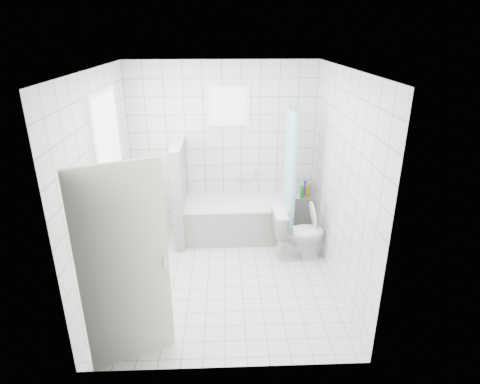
{
  "coord_description": "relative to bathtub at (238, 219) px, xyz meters",
  "views": [
    {
      "loc": [
        0.02,
        -4.41,
        2.99
      ],
      "look_at": [
        0.21,
        0.35,
        1.05
      ],
      "focal_mm": 30.0,
      "sensor_mm": 36.0,
      "label": 1
    }
  ],
  "objects": [
    {
      "name": "shower_curtain",
      "position": [
        0.73,
        -0.15,
        0.81
      ],
      "size": [
        0.14,
        0.48,
        1.78
      ],
      "primitive_type": null,
      "color": "#4CC9DF",
      "rests_on": "curtain_rod"
    },
    {
      "name": "ceiling",
      "position": [
        -0.22,
        -1.12,
        2.31
      ],
      "size": [
        3.0,
        3.0,
        0.0
      ],
      "primitive_type": "plane",
      "rotation": [
        3.14,
        0.0,
        0.0
      ],
      "color": "white",
      "rests_on": "ground"
    },
    {
      "name": "wall_left",
      "position": [
        -1.62,
        -1.12,
        1.01
      ],
      "size": [
        0.02,
        3.0,
        2.6
      ],
      "primitive_type": "cube",
      "color": "white",
      "rests_on": "ground"
    },
    {
      "name": "tiled_ledge",
      "position": [
        1.05,
        0.26,
        -0.02
      ],
      "size": [
        0.4,
        0.24,
        0.55
      ],
      "primitive_type": "cube",
      "color": "white",
      "rests_on": "ground"
    },
    {
      "name": "window_back",
      "position": [
        -0.12,
        0.33,
        1.66
      ],
      "size": [
        0.5,
        0.01,
        0.5
      ],
      "primitive_type": "cube",
      "color": "white",
      "rests_on": "wall_back"
    },
    {
      "name": "partition_wall",
      "position": [
        -0.86,
        -0.05,
        0.46
      ],
      "size": [
        0.15,
        0.85,
        1.5
      ],
      "primitive_type": "cube",
      "color": "white",
      "rests_on": "ground"
    },
    {
      "name": "wall_back",
      "position": [
        -0.22,
        0.38,
        1.01
      ],
      "size": [
        2.8,
        0.02,
        2.6
      ],
      "primitive_type": "cube",
      "color": "white",
      "rests_on": "ground"
    },
    {
      "name": "bathtub",
      "position": [
        0.0,
        0.0,
        0.0
      ],
      "size": [
        1.59,
        0.77,
        0.58
      ],
      "color": "white",
      "rests_on": "ground"
    },
    {
      "name": "door",
      "position": [
        -1.1,
        -2.44,
        0.71
      ],
      "size": [
        0.75,
        0.36,
        2.0
      ],
      "primitive_type": "cube",
      "rotation": [
        0.0,
        0.0,
        -1.15
      ],
      "color": "silver",
      "rests_on": "ground"
    },
    {
      "name": "wall_right",
      "position": [
        1.18,
        -1.12,
        1.01
      ],
      "size": [
        0.02,
        3.0,
        2.6
      ],
      "primitive_type": "cube",
      "color": "white",
      "rests_on": "ground"
    },
    {
      "name": "wall_front",
      "position": [
        -0.22,
        -2.62,
        1.01
      ],
      "size": [
        2.8,
        0.02,
        2.6
      ],
      "primitive_type": "cube",
      "color": "white",
      "rests_on": "ground"
    },
    {
      "name": "curtain_rod",
      "position": [
        0.73,
        -0.02,
        1.71
      ],
      "size": [
        0.02,
        0.8,
        0.02
      ],
      "primitive_type": "cylinder",
      "rotation": [
        1.57,
        0.0,
        0.0
      ],
      "color": "silver",
      "rests_on": "wall_back"
    },
    {
      "name": "toilet",
      "position": [
        0.81,
        -0.67,
        0.08
      ],
      "size": [
        0.75,
        0.47,
        0.74
      ],
      "primitive_type": "imported",
      "rotation": [
        0.0,
        0.0,
        1.65
      ],
      "color": "white",
      "rests_on": "ground"
    },
    {
      "name": "sill_bottles",
      "position": [
        -1.52,
        -0.96,
        0.73
      ],
      "size": [
        0.15,
        0.79,
        0.31
      ],
      "color": "#38FAFF",
      "rests_on": "window_sill"
    },
    {
      "name": "tub_faucet",
      "position": [
        0.1,
        0.34,
        0.56
      ],
      "size": [
        0.18,
        0.06,
        0.06
      ],
      "primitive_type": "cube",
      "color": "silver",
      "rests_on": "wall_back"
    },
    {
      "name": "ledge_bottles",
      "position": [
        1.06,
        0.21,
        0.37
      ],
      "size": [
        0.14,
        0.17,
        0.25
      ],
      "color": "#251CE4",
      "rests_on": "tiled_ledge"
    },
    {
      "name": "window_left",
      "position": [
        -1.57,
        -0.82,
        1.31
      ],
      "size": [
        0.01,
        0.9,
        1.4
      ],
      "primitive_type": "cube",
      "color": "white",
      "rests_on": "wall_left"
    },
    {
      "name": "window_sill",
      "position": [
        -1.53,
        -0.82,
        0.57
      ],
      "size": [
        0.18,
        1.02,
        0.08
      ],
      "primitive_type": "cube",
      "color": "white",
      "rests_on": "wall_left"
    },
    {
      "name": "ground",
      "position": [
        -0.22,
        -1.12,
        -0.29
      ],
      "size": [
        3.0,
        3.0,
        0.0
      ],
      "primitive_type": "plane",
      "color": "white",
      "rests_on": "ground"
    }
  ]
}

